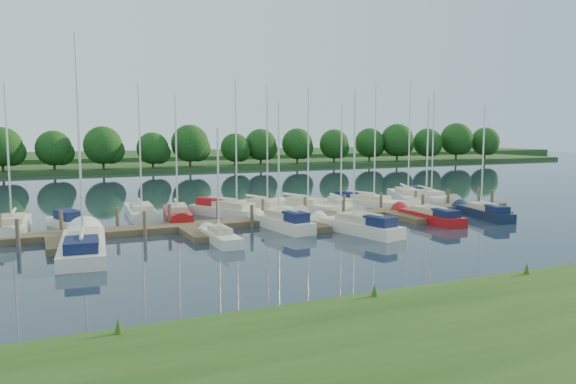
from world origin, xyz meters
name	(u,v)px	position (x,y,z in m)	size (l,w,h in m)	color
ground	(348,241)	(0.00, 0.00, 0.00)	(260.00, 260.00, 0.00)	#192132
dock	(296,220)	(0.00, 7.31, 0.20)	(40.00, 6.00, 0.40)	#4B3E2A
mooring_pilings	(289,213)	(0.00, 8.43, 0.60)	(38.24, 2.84, 2.00)	#473D33
far_shore	(135,165)	(0.00, 75.00, 0.30)	(180.00, 30.00, 0.60)	#1F3B17
distant_hill	(116,157)	(0.00, 100.00, 0.70)	(220.00, 40.00, 1.40)	#315726
treeline	(131,147)	(-2.66, 62.20, 4.01)	(144.69, 8.98, 7.97)	#38281C
sailboat_n_0	(12,229)	(-18.41, 11.53, 0.28)	(2.27, 7.84, 10.05)	silver
motorboat	(69,224)	(-14.92, 11.85, 0.33)	(2.73, 5.06, 1.50)	silver
sailboat_n_2	(142,214)	(-9.56, 14.83, 0.27)	(2.48, 8.43, 10.57)	silver
sailboat_n_3	(177,216)	(-7.35, 12.44, 0.28)	(2.79, 7.61, 9.71)	#A20E12
sailboat_n_4	(232,213)	(-3.20, 11.92, 0.34)	(5.21, 8.17, 10.89)	silver
sailboat_n_5	(266,210)	(-0.16, 12.59, 0.27)	(3.71, 8.26, 10.48)	silver
sailboat_n_6	(306,207)	(3.56, 12.79, 0.27)	(4.31, 8.33, 10.61)	silver
sailboat_n_7	(340,207)	(6.01, 11.43, 0.27)	(2.48, 7.09, 9.04)	silver
sailboat_n_8	(370,203)	(9.91, 12.81, 0.31)	(4.38, 8.76, 11.02)	silver
sailboat_n_9	(407,198)	(14.90, 14.21, 0.28)	(5.11, 8.96, 11.62)	silver
sailboat_n_10	(430,197)	(17.07, 13.67, 0.31)	(3.70, 8.68, 10.84)	silver
sailboat_s_0	(83,247)	(-14.75, 3.25, 0.33)	(3.13, 9.78, 12.24)	silver
sailboat_s_1	(220,238)	(-7.09, 2.87, 0.27)	(1.31, 5.38, 7.09)	silver
sailboat_s_2	(282,224)	(-1.92, 5.41, 0.35)	(2.25, 6.78, 8.96)	silver
sailboat_s_3	(358,228)	(1.99, 2.04, 0.34)	(3.06, 7.43, 9.64)	silver
sailboat_s_4	(429,217)	(9.20, 3.93, 0.32)	(2.06, 7.28, 9.31)	#A20E12
sailboat_s_5	(484,213)	(14.20, 3.68, 0.32)	(3.02, 6.94, 8.90)	#101C36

